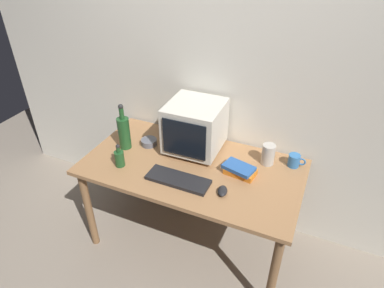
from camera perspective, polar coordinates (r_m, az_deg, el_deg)
ground_plane at (r=2.86m, az=0.00°, el=-15.67°), size 6.00×6.00×0.00m
back_wall at (r=2.47m, az=4.44°, el=11.79°), size 4.00×0.08×2.50m
desk at (r=2.40m, az=0.00°, el=-5.35°), size 1.51×0.81×0.75m
crt_monitor at (r=2.40m, az=0.52°, el=2.96°), size 0.39×0.40×0.37m
keyboard at (r=2.21m, az=-2.37°, el=-6.05°), size 0.42×0.15×0.02m
computer_mouse at (r=2.12m, az=5.19°, el=-7.94°), size 0.08×0.11×0.04m
bottle_tall at (r=2.50m, az=-11.46°, el=2.05°), size 0.09×0.09×0.36m
bottle_short at (r=2.36m, az=-12.21°, el=-2.31°), size 0.07×0.07×0.17m
book_stack at (r=2.27m, az=8.08°, el=-4.37°), size 0.23×0.17×0.07m
mug at (r=2.42m, az=16.97°, el=-2.70°), size 0.12×0.08×0.09m
cd_spindle at (r=2.56m, az=-7.30°, el=0.33°), size 0.12×0.12×0.04m
metal_canister at (r=2.38m, az=12.80°, el=-1.73°), size 0.09×0.09×0.15m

